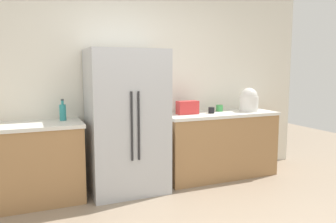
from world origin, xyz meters
TOP-DOWN VIEW (x-y plane):
  - kitchen_back_panel at (0.00, 1.97)m, footprint 5.36×0.10m
  - counter_left at (-1.24, 1.63)m, footprint 1.18×0.60m
  - counter_right at (1.19, 1.63)m, footprint 1.60×0.60m
  - refrigerator at (-0.13, 1.57)m, footprint 0.91×0.68m
  - toaster at (0.73, 1.67)m, footprint 0.28×0.14m
  - rice_cooker at (1.65, 1.60)m, footprint 0.26×0.26m
  - bottle_a at (-0.84, 1.74)m, footprint 0.07×0.07m
  - cup_a at (1.28, 1.76)m, footprint 0.10×0.10m
  - cup_b at (1.06, 1.62)m, footprint 0.08×0.08m

SIDE VIEW (x-z plane):
  - counter_right at x=1.19m, z-range 0.00..0.89m
  - counter_left at x=-1.24m, z-range 0.00..0.89m
  - refrigerator at x=-0.13m, z-range 0.00..1.71m
  - cup_b at x=1.06m, z-range 0.89..0.97m
  - cup_a at x=1.28m, z-range 0.89..0.98m
  - toaster at x=0.73m, z-range 0.89..1.06m
  - bottle_a at x=-0.84m, z-range 0.87..1.11m
  - rice_cooker at x=1.65m, z-range 0.88..1.21m
  - kitchen_back_panel at x=0.00m, z-range 0.00..2.83m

